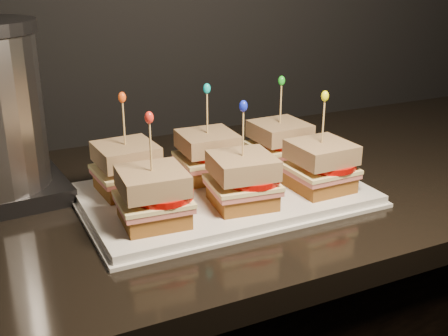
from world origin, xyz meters
name	(u,v)px	position (x,y,z in m)	size (l,w,h in m)	color
granite_slab	(236,192)	(-0.44, 1.69, 0.87)	(2.47, 0.65, 0.04)	black
platter	(224,195)	(-0.49, 1.62, 0.90)	(0.44, 0.27, 0.02)	silver
platter_rim	(224,198)	(-0.49, 1.62, 0.89)	(0.45, 0.28, 0.01)	silver
sandwich_0_bread_bot	(128,183)	(-0.63, 1.69, 0.92)	(0.09, 0.09, 0.02)	#5F3014
sandwich_0_ham	(127,174)	(-0.63, 1.69, 0.93)	(0.10, 0.09, 0.01)	#BA6357
sandwich_0_cheese	(127,170)	(-0.63, 1.69, 0.94)	(0.10, 0.09, 0.01)	#F6E598
sandwich_0_tomato	(135,166)	(-0.62, 1.68, 0.95)	(0.09, 0.09, 0.01)	#AE0B05
sandwich_0_bread_top	(126,154)	(-0.63, 1.69, 0.97)	(0.09, 0.09, 0.03)	#5D340D
sandwich_0_pick	(124,126)	(-0.63, 1.69, 1.01)	(0.00, 0.00, 0.09)	tan
sandwich_0_frill	(122,97)	(-0.63, 1.69, 1.06)	(0.01, 0.01, 0.02)	#F65013
sandwich_1_bread_bot	(208,170)	(-0.49, 1.69, 0.92)	(0.09, 0.09, 0.02)	#5F3014
sandwich_1_ham	(208,161)	(-0.49, 1.69, 0.93)	(0.10, 0.09, 0.01)	#BA6357
sandwich_1_cheese	(208,157)	(-0.49, 1.69, 0.94)	(0.10, 0.09, 0.01)	#F6E598
sandwich_1_tomato	(216,153)	(-0.48, 1.68, 0.95)	(0.09, 0.09, 0.01)	#AE0B05
sandwich_1_bread_top	(207,142)	(-0.49, 1.69, 0.97)	(0.09, 0.09, 0.03)	#5D340D
sandwich_1_pick	(207,115)	(-0.49, 1.69, 1.01)	(0.00, 0.00, 0.09)	tan
sandwich_1_frill	(207,88)	(-0.49, 1.69, 1.06)	(0.01, 0.01, 0.02)	#09BBBD
sandwich_2_bread_bot	(279,158)	(-0.35, 1.69, 0.92)	(0.09, 0.09, 0.02)	#5F3014
sandwich_2_ham	(279,149)	(-0.35, 1.69, 0.93)	(0.10, 0.09, 0.01)	#BA6357
sandwich_2_cheese	(279,146)	(-0.35, 1.69, 0.94)	(0.10, 0.09, 0.01)	#F6E598
sandwich_2_tomato	(287,142)	(-0.34, 1.68, 0.95)	(0.09, 0.09, 0.01)	#AE0B05
sandwich_2_bread_top	(280,131)	(-0.35, 1.69, 0.97)	(0.09, 0.09, 0.03)	#5D340D
sandwich_2_pick	(281,106)	(-0.35, 1.69, 1.01)	(0.00, 0.00, 0.09)	tan
sandwich_2_frill	(282,81)	(-0.35, 1.69, 1.06)	(0.01, 0.01, 0.02)	green
sandwich_3_bread_bot	(154,214)	(-0.63, 1.56, 0.92)	(0.09, 0.09, 0.02)	#5F3014
sandwich_3_ham	(153,204)	(-0.63, 1.56, 0.93)	(0.10, 0.09, 0.01)	#BA6357
sandwich_3_cheese	(153,199)	(-0.63, 1.56, 0.94)	(0.10, 0.09, 0.01)	#F6E598
sandwich_3_tomato	(163,194)	(-0.62, 1.56, 0.95)	(0.09, 0.09, 0.01)	#AE0B05
sandwich_3_bread_top	(152,181)	(-0.63, 1.56, 0.97)	(0.09, 0.09, 0.03)	#5D340D
sandwich_3_pick	(151,150)	(-0.63, 1.56, 1.01)	(0.00, 0.00, 0.09)	tan
sandwich_3_frill	(149,118)	(-0.63, 1.56, 1.06)	(0.01, 0.01, 0.02)	red
sandwich_4_bread_bot	(242,197)	(-0.49, 1.56, 0.92)	(0.09, 0.09, 0.02)	#5F3014
sandwich_4_ham	(242,187)	(-0.49, 1.56, 0.93)	(0.10, 0.09, 0.01)	#BA6357
sandwich_4_cheese	(242,182)	(-0.49, 1.56, 0.94)	(0.10, 0.09, 0.01)	#F6E598
sandwich_4_tomato	(251,178)	(-0.48, 1.56, 0.95)	(0.09, 0.09, 0.01)	#AE0B05
sandwich_4_bread_top	(243,165)	(-0.49, 1.56, 0.97)	(0.09, 0.09, 0.03)	#5D340D
sandwich_4_pick	(243,136)	(-0.49, 1.56, 1.01)	(0.00, 0.00, 0.09)	tan
sandwich_4_frill	(243,106)	(-0.49, 1.56, 1.06)	(0.01, 0.01, 0.02)	#1526D8
sandwich_5_bread_bot	(319,182)	(-0.35, 1.56, 0.92)	(0.09, 0.09, 0.02)	#5F3014
sandwich_5_ham	(320,172)	(-0.35, 1.56, 0.93)	(0.10, 0.09, 0.01)	#BA6357
sandwich_5_cheese	(320,168)	(-0.35, 1.56, 0.94)	(0.10, 0.09, 0.01)	#F6E598
sandwich_5_tomato	(329,164)	(-0.34, 1.56, 0.95)	(0.09, 0.09, 0.01)	#AE0B05
sandwich_5_bread_top	(321,152)	(-0.35, 1.56, 0.97)	(0.09, 0.09, 0.03)	#5D340D
sandwich_5_pick	(323,124)	(-0.35, 1.56, 1.01)	(0.00, 0.00, 0.09)	tan
sandwich_5_frill	(325,96)	(-0.35, 1.56, 1.06)	(0.01, 0.01, 0.02)	#F6FE09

